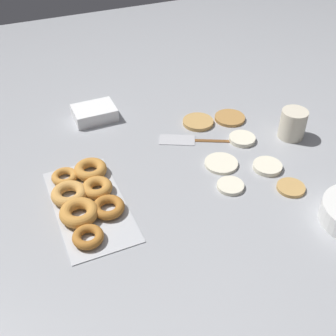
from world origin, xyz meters
TOP-DOWN VIEW (x-y plane):
  - ground_plane at (0.00, 0.00)m, footprint 3.00×3.00m
  - pancake_0 at (0.10, 0.18)m, footprint 0.09×0.09m
  - pancake_1 at (0.13, 0.03)m, footprint 0.08×0.08m
  - pancake_2 at (0.21, 0.19)m, footprint 0.08×0.08m
  - pancake_3 at (-0.19, 0.21)m, footprint 0.11×0.11m
  - pancake_4 at (0.03, 0.05)m, footprint 0.11×0.11m
  - pancake_5 at (-0.21, 0.09)m, footprint 0.11×0.11m
  - pancake_6 at (-0.06, 0.18)m, footprint 0.09×0.09m
  - donut_tray at (0.02, -0.38)m, footprint 0.38×0.19m
  - container_stack at (-0.40, -0.24)m, footprint 0.11×0.15m
  - paper_cup at (-0.01, 0.35)m, footprint 0.09×0.09m
  - spatula at (-0.14, 0.01)m, footprint 0.15×0.26m

SIDE VIEW (x-z plane):
  - ground_plane at x=0.00m, z-range 0.00..0.00m
  - spatula at x=-0.14m, z-range 0.00..0.01m
  - pancake_4 at x=0.03m, z-range 0.00..0.01m
  - pancake_2 at x=0.21m, z-range 0.00..0.01m
  - pancake_3 at x=-0.19m, z-range 0.00..0.01m
  - pancake_1 at x=0.13m, z-range 0.00..0.01m
  - pancake_5 at x=-0.21m, z-range 0.00..0.01m
  - pancake_0 at x=0.10m, z-range 0.00..0.02m
  - pancake_6 at x=-0.06m, z-range 0.00..0.02m
  - donut_tray at x=0.02m, z-range 0.00..0.04m
  - container_stack at x=-0.40m, z-range 0.00..0.05m
  - paper_cup at x=-0.01m, z-range 0.00..0.10m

